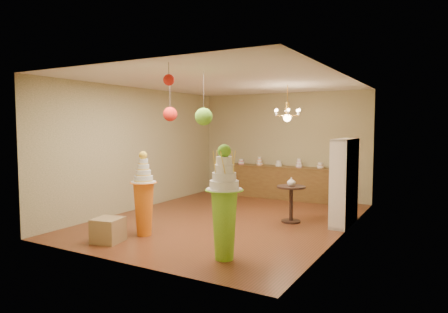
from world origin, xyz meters
The scene contains 17 objects.
floor centered at (0.00, 0.00, 0.00)m, with size 6.50×6.50×0.00m, color #5B2D18.
ceiling centered at (0.00, 0.00, 3.00)m, with size 6.50×6.50×0.00m, color silver.
wall_back centered at (0.00, 3.25, 1.50)m, with size 5.00×0.04×3.00m, color #989068.
wall_front centered at (0.00, -3.25, 1.50)m, with size 5.00×0.04×3.00m, color #989068.
wall_left centered at (-2.50, 0.00, 1.50)m, with size 0.04×6.50×3.00m, color #989068.
wall_right centered at (2.50, 0.00, 1.50)m, with size 0.04×6.50×3.00m, color #989068.
pedestal_green centered at (1.24, -2.35, 0.77)m, with size 0.58×0.58×1.79m.
pedestal_orange centered at (-0.75, -1.90, 0.64)m, with size 0.53×0.53×1.59m.
burlap_riser centered at (-1.01, -2.57, 0.21)m, with size 0.47×0.47×0.43m, color #947A50.
sideboard centered at (0.00, 2.97, 0.48)m, with size 3.04×0.54×1.16m.
shelving_unit centered at (2.34, 0.80, 0.90)m, with size 0.33×1.20×1.80m.
round_table centered at (1.31, 0.44, 0.51)m, with size 0.78×0.78×0.78m.
vase centered at (1.31, 0.44, 0.88)m, with size 0.18×0.18×0.19m, color beige.
pom_red_left centered at (-0.45, -1.47, 2.29)m, with size 0.27×0.27×0.85m.
pom_green_mid centered at (0.52, -1.79, 2.22)m, with size 0.30×0.30×0.93m.
pom_red_right centered at (0.58, -2.84, 2.74)m, with size 0.17×0.17×0.34m.
chandelier centered at (0.94, 1.12, 2.30)m, with size 0.71×0.71×0.85m.
Camera 1 is at (4.23, -7.60, 2.07)m, focal length 32.00 mm.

